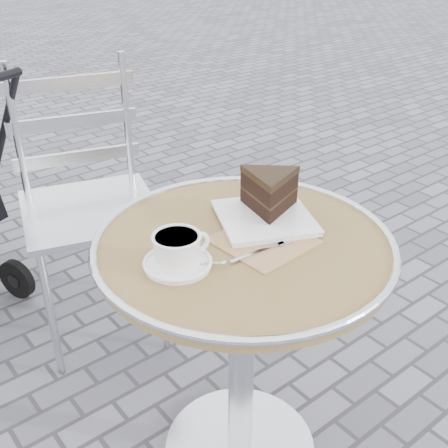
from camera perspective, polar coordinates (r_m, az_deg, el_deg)
cafe_table at (r=1.41m, az=1.91°, el=-7.48°), size 0.72×0.72×0.74m
cappuccino_set at (r=1.22m, az=-4.69°, el=-2.88°), size 0.16×0.15×0.08m
cake_plate_set at (r=1.40m, az=4.55°, el=2.70°), size 0.36×0.32×0.12m
bistro_chair at (r=2.03m, az=-14.22°, el=5.20°), size 0.56×0.56×0.99m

